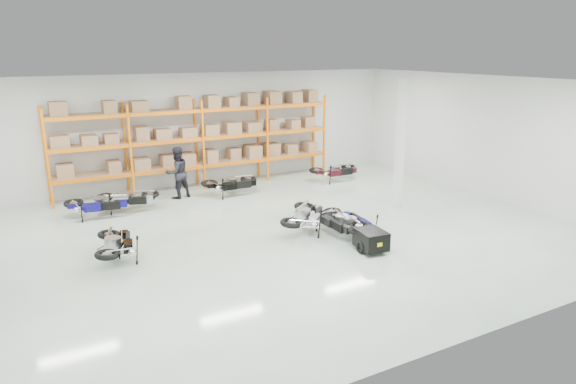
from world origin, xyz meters
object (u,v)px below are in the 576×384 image
moto_blue_centre (353,219)px  moto_back_b (127,195)px  moto_silver_left (306,212)px  moto_black_far_left (117,240)px  moto_back_a (98,200)px  moto_back_d (335,168)px  moto_back_c (231,180)px  trailer (371,240)px  moto_touring_right (339,217)px  person_back (177,173)px

moto_blue_centre → moto_back_b: bearing=-39.5°
moto_silver_left → moto_black_far_left: bearing=38.9°
moto_back_a → moto_back_d: bearing=-78.8°
moto_blue_centre → moto_back_c: size_ratio=0.93×
moto_back_b → moto_back_c: 3.92m
moto_silver_left → moto_black_far_left: 5.56m
moto_back_c → moto_silver_left: bearing=-172.2°
trailer → moto_back_d: (3.53, 7.10, 0.21)m
moto_blue_centre → moto_black_far_left: size_ratio=0.99×
moto_black_far_left → trailer: size_ratio=1.23×
moto_blue_centre → moto_back_d: moto_back_d is taller
moto_touring_right → moto_back_d: 6.54m
moto_back_a → moto_back_d: moto_back_a is taller
moto_silver_left → moto_back_b: 6.45m
moto_back_c → moto_back_d: moto_back_c is taller
moto_touring_right → trailer: bearing=-88.4°
moto_back_b → trailer: bearing=-127.7°
moto_back_d → person_back: (-6.62, 0.65, 0.40)m
moto_silver_left → moto_back_b: size_ratio=1.09×
moto_back_a → person_back: person_back is taller
moto_silver_left → moto_touring_right: bearing=177.1°
moto_black_far_left → trailer: moto_black_far_left is taller
moto_silver_left → moto_back_d: size_ratio=1.07×
moto_back_a → person_back: bearing=-63.1°
moto_silver_left → trailer: bearing=150.4°
moto_black_far_left → moto_touring_right: bearing=-179.2°
trailer → person_back: bearing=117.7°
moto_silver_left → moto_back_a: bearing=3.8°
moto_black_far_left → moto_back_d: size_ratio=0.97×
moto_back_d → trailer: bearing=158.1°
moto_blue_centre → moto_touring_right: moto_touring_right is taller
moto_back_d → moto_silver_left: bearing=142.8°
person_back → moto_silver_left: bearing=98.4°
moto_back_b → moto_back_d: (8.63, 0.03, 0.01)m
moto_black_far_left → trailer: (6.24, -2.80, -0.20)m
moto_back_a → moto_back_c: 4.91m
moto_black_far_left → moto_back_b: (1.15, 4.27, 0.01)m
moto_back_a → moto_blue_centre: bearing=-121.9°
moto_blue_centre → moto_back_b: (-5.36, 5.85, 0.01)m
moto_touring_right → trailer: (-0.00, -1.60, -0.19)m
moto_blue_centre → person_back: (-3.36, 6.53, 0.43)m
moto_black_far_left → moto_back_b: bearing=-93.5°
moto_blue_centre → moto_back_c: bearing=-68.4°
moto_back_a → moto_back_c: bearing=-76.4°
moto_blue_centre → moto_touring_right: bearing=-46.8°
moto_black_far_left → moto_touring_right: moto_black_far_left is taller
moto_black_far_left → moto_back_a: size_ratio=0.96×
moto_back_b → moto_back_d: bearing=-73.3°
moto_silver_left → person_back: person_back is taller
moto_silver_left → moto_back_a: size_ratio=1.06×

